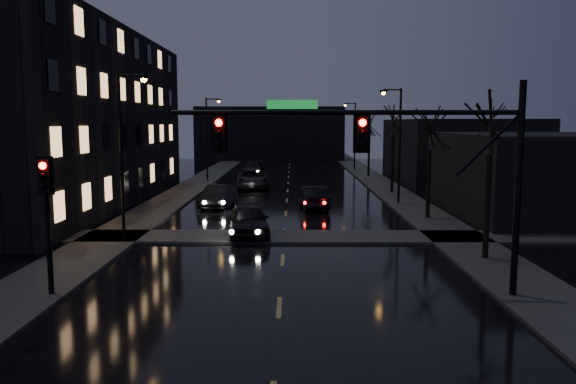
{
  "coord_description": "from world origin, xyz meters",
  "views": [
    {
      "loc": [
        0.41,
        -8.79,
        5.69
      ],
      "look_at": [
        0.25,
        11.25,
        3.2
      ],
      "focal_mm": 35.0,
      "sensor_mm": 36.0,
      "label": 1
    }
  ],
  "objects_px": {
    "oncoming_car_a": "(248,220)",
    "oncoming_car_d": "(253,168)",
    "oncoming_car_c": "(253,179)",
    "oncoming_car_b": "(218,196)",
    "lead_car": "(313,197)"
  },
  "relations": [
    {
      "from": "oncoming_car_a",
      "to": "oncoming_car_d",
      "type": "xyz_separation_m",
      "value": [
        -2.07,
        32.86,
        -0.08
      ]
    },
    {
      "from": "oncoming_car_a",
      "to": "lead_car",
      "type": "relative_size",
      "value": 1.06
    },
    {
      "from": "oncoming_car_d",
      "to": "oncoming_car_c",
      "type": "bearing_deg",
      "value": -84.4
    },
    {
      "from": "lead_car",
      "to": "oncoming_car_d",
      "type": "bearing_deg",
      "value": -82.47
    },
    {
      "from": "oncoming_car_b",
      "to": "lead_car",
      "type": "relative_size",
      "value": 1.0
    },
    {
      "from": "oncoming_car_c",
      "to": "lead_car",
      "type": "bearing_deg",
      "value": -72.0
    },
    {
      "from": "oncoming_car_b",
      "to": "lead_car",
      "type": "height_order",
      "value": "oncoming_car_b"
    },
    {
      "from": "oncoming_car_c",
      "to": "oncoming_car_d",
      "type": "bearing_deg",
      "value": 89.57
    },
    {
      "from": "oncoming_car_c",
      "to": "oncoming_car_d",
      "type": "xyz_separation_m",
      "value": [
        -0.88,
        12.21,
        -0.08
      ]
    },
    {
      "from": "oncoming_car_b",
      "to": "oncoming_car_d",
      "type": "relative_size",
      "value": 0.89
    },
    {
      "from": "oncoming_car_a",
      "to": "oncoming_car_c",
      "type": "relative_size",
      "value": 0.81
    },
    {
      "from": "oncoming_car_d",
      "to": "lead_car",
      "type": "height_order",
      "value": "lead_car"
    },
    {
      "from": "oncoming_car_c",
      "to": "lead_car",
      "type": "height_order",
      "value": "oncoming_car_c"
    },
    {
      "from": "oncoming_car_c",
      "to": "oncoming_car_d",
      "type": "relative_size",
      "value": 1.16
    },
    {
      "from": "oncoming_car_a",
      "to": "oncoming_car_b",
      "type": "xyz_separation_m",
      "value": [
        -2.79,
        9.65,
        -0.07
      ]
    }
  ]
}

